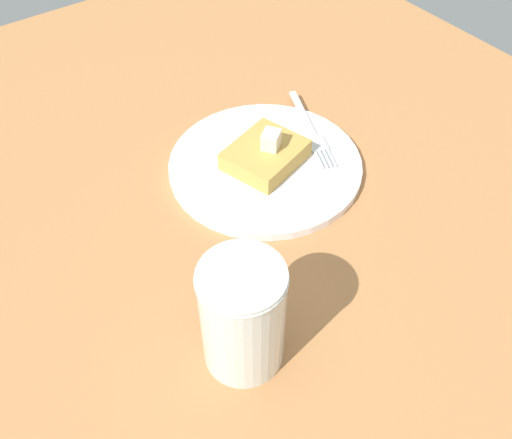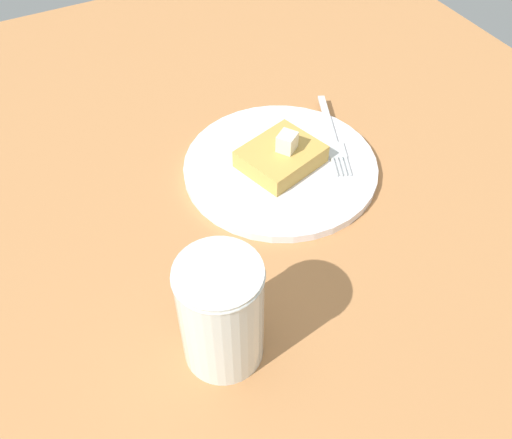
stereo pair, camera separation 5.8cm
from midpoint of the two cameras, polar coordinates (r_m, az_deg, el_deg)
table_surface at (r=66.48cm, az=-1.42°, el=0.48°), size 111.30×111.30×2.01cm
plate at (r=70.12cm, az=4.85°, el=5.17°), size 23.66×23.66×1.07cm
toast_slice_center at (r=69.03cm, az=4.94°, el=6.18°), size 9.76×10.78×2.32cm
butter_pat_primary at (r=67.63cm, az=5.61°, el=7.61°), size 2.86×2.92×2.19cm
fork at (r=73.98cm, az=9.97°, el=7.86°), size 15.34×7.44×0.36cm
syrup_jar at (r=50.09cm, az=-0.10°, el=-10.00°), size 7.59×7.59×12.00cm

